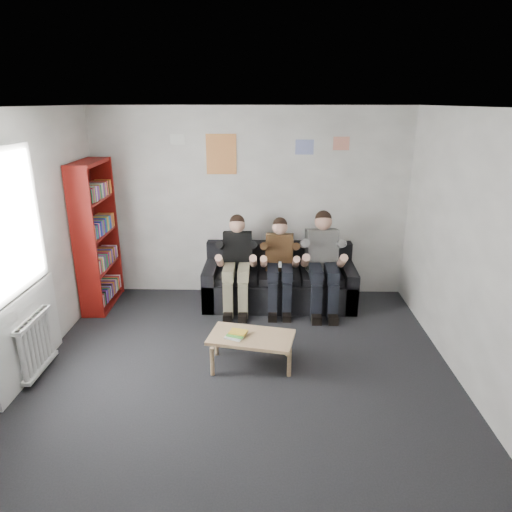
{
  "coord_description": "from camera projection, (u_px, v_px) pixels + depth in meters",
  "views": [
    {
      "loc": [
        0.25,
        -3.94,
        2.75
      ],
      "look_at": [
        0.11,
        1.3,
        0.97
      ],
      "focal_mm": 32.0,
      "sensor_mm": 36.0,
      "label": 1
    }
  ],
  "objects": [
    {
      "name": "bookshelf",
      "position": [
        97.0,
        236.0,
        6.2
      ],
      "size": [
        0.3,
        0.91,
        2.02
      ],
      "rotation": [
        0.0,
        0.0,
        0.04
      ],
      "color": "maroon",
      "rests_on": "ground"
    },
    {
      "name": "poster_blue",
      "position": [
        305.0,
        147.0,
        6.26
      ],
      "size": [
        0.25,
        0.01,
        0.2
      ],
      "primitive_type": "cube",
      "color": "blue",
      "rests_on": "room_shell"
    },
    {
      "name": "person_left",
      "position": [
        237.0,
        264.0,
        6.22
      ],
      "size": [
        0.4,
        0.85,
        1.29
      ],
      "rotation": [
        0.0,
        0.0,
        0.03
      ],
      "color": "black",
      "rests_on": "sofa"
    },
    {
      "name": "coffee_table",
      "position": [
        251.0,
        339.0,
        4.91
      ],
      "size": [
        0.9,
        0.49,
        0.36
      ],
      "rotation": [
        0.0,
        0.0,
        -0.19
      ],
      "color": "tan",
      "rests_on": "ground"
    },
    {
      "name": "sofa",
      "position": [
        279.0,
        283.0,
        6.5
      ],
      "size": [
        2.1,
        0.86,
        0.81
      ],
      "color": "black",
      "rests_on": "ground"
    },
    {
      "name": "person_right",
      "position": [
        323.0,
        263.0,
        6.18
      ],
      "size": [
        0.43,
        0.92,
        1.35
      ],
      "rotation": [
        0.0,
        0.0,
        0.11
      ],
      "color": "silver",
      "rests_on": "sofa"
    },
    {
      "name": "poster_pink",
      "position": [
        341.0,
        143.0,
        6.23
      ],
      "size": [
        0.22,
        0.01,
        0.18
      ],
      "primitive_type": "cube",
      "color": "#DC44A0",
      "rests_on": "room_shell"
    },
    {
      "name": "person_middle",
      "position": [
        280.0,
        265.0,
        6.21
      ],
      "size": [
        0.38,
        0.81,
        1.26
      ],
      "rotation": [
        0.0,
        0.0,
        -0.06
      ],
      "color": "#4F351A",
      "rests_on": "sofa"
    },
    {
      "name": "room_shell",
      "position": [
        240.0,
        262.0,
        4.18
      ],
      "size": [
        5.0,
        5.0,
        5.0
      ],
      "color": "black",
      "rests_on": "ground"
    },
    {
      "name": "game_cases",
      "position": [
        236.0,
        334.0,
        4.88
      ],
      "size": [
        0.22,
        0.19,
        0.04
      ],
      "rotation": [
        0.0,
        0.0,
        -0.41
      ],
      "color": "silver",
      "rests_on": "coffee_table"
    },
    {
      "name": "poster_sign",
      "position": [
        177.0,
        139.0,
        6.27
      ],
      "size": [
        0.2,
        0.01,
        0.14
      ],
      "primitive_type": "cube",
      "color": "white",
      "rests_on": "room_shell"
    },
    {
      "name": "window",
      "position": [
        18.0,
        284.0,
        4.53
      ],
      "size": [
        0.05,
        1.3,
        2.36
      ],
      "color": "white",
      "rests_on": "room_shell"
    },
    {
      "name": "radiator",
      "position": [
        36.0,
        344.0,
        4.75
      ],
      "size": [
        0.1,
        0.64,
        0.6
      ],
      "color": "white",
      "rests_on": "ground"
    },
    {
      "name": "poster_large",
      "position": [
        221.0,
        154.0,
        6.32
      ],
      "size": [
        0.42,
        0.01,
        0.55
      ],
      "primitive_type": "cube",
      "color": "#E5B051",
      "rests_on": "room_shell"
    }
  ]
}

